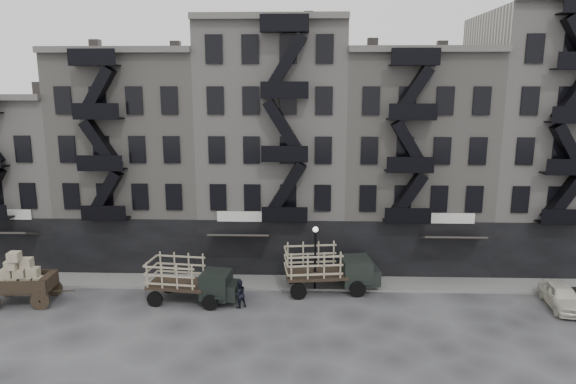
{
  "coord_description": "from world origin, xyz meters",
  "views": [
    {
      "loc": [
        2.34,
        -28.44,
        13.09
      ],
      "look_at": [
        1.22,
        4.0,
        6.2
      ],
      "focal_mm": 32.0,
      "sensor_mm": 36.0,
      "label": 1
    }
  ],
  "objects_px": {
    "pedestrian_mid": "(239,294)",
    "stake_truck_east": "(329,266)",
    "car_east": "(562,296)",
    "wagon": "(19,274)",
    "stake_truck_west": "(191,277)"
  },
  "relations": [
    {
      "from": "pedestrian_mid",
      "to": "stake_truck_east",
      "type": "bearing_deg",
      "value": 172.53
    },
    {
      "from": "stake_truck_west",
      "to": "pedestrian_mid",
      "type": "xyz_separation_m",
      "value": [
        3.07,
        -0.75,
        -0.71
      ]
    },
    {
      "from": "stake_truck_west",
      "to": "stake_truck_east",
      "type": "bearing_deg",
      "value": 19.53
    },
    {
      "from": "stake_truck_east",
      "to": "car_east",
      "type": "xyz_separation_m",
      "value": [
        13.75,
        -2.03,
        -1.0
      ]
    },
    {
      "from": "wagon",
      "to": "car_east",
      "type": "height_order",
      "value": "wagon"
    },
    {
      "from": "wagon",
      "to": "pedestrian_mid",
      "type": "xyz_separation_m",
      "value": [
        13.28,
        -0.13,
        -1.03
      ]
    },
    {
      "from": "car_east",
      "to": "pedestrian_mid",
      "type": "xyz_separation_m",
      "value": [
        -19.15,
        -0.65,
        0.15
      ]
    },
    {
      "from": "stake_truck_east",
      "to": "pedestrian_mid",
      "type": "bearing_deg",
      "value": -161.21
    },
    {
      "from": "wagon",
      "to": "pedestrian_mid",
      "type": "bearing_deg",
      "value": -4.92
    },
    {
      "from": "car_east",
      "to": "pedestrian_mid",
      "type": "bearing_deg",
      "value": -172.2
    },
    {
      "from": "car_east",
      "to": "pedestrian_mid",
      "type": "distance_m",
      "value": 19.17
    },
    {
      "from": "car_east",
      "to": "stake_truck_west",
      "type": "bearing_deg",
      "value": -174.41
    },
    {
      "from": "wagon",
      "to": "car_east",
      "type": "distance_m",
      "value": 32.45
    },
    {
      "from": "stake_truck_west",
      "to": "car_east",
      "type": "bearing_deg",
      "value": 6.45
    },
    {
      "from": "wagon",
      "to": "stake_truck_west",
      "type": "xyz_separation_m",
      "value": [
        10.21,
        0.62,
        -0.32
      ]
    }
  ]
}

